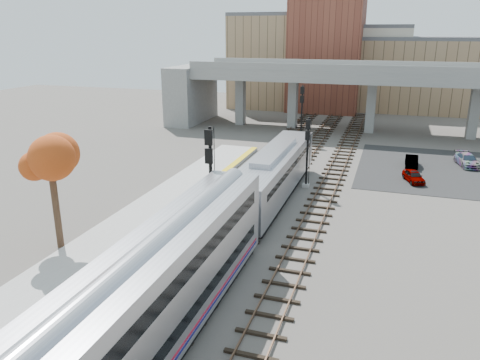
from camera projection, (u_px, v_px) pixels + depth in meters
The scene contains 16 objects.
ground at pixel (197, 277), 27.12m from camera, with size 160.00×160.00×0.00m, color #47423D.
platform at pixel (90, 256), 29.21m from camera, with size 4.50×60.00×0.35m, color #9E9E99.
yellow_strip at pixel (116, 258), 28.59m from camera, with size 0.70×60.00×0.01m, color yellow.
tracks at pixel (268, 205), 38.13m from camera, with size 10.70×95.00×0.25m.
overpass at pixel (357, 90), 64.61m from camera, with size 54.00×12.00×9.50m.
buildings_far at pixel (347, 64), 84.59m from camera, with size 43.00×21.00×20.60m.
parking_lot at pixel (428, 169), 48.31m from camera, with size 14.00×18.00×0.04m, color black.
locomotive at pixel (274, 173), 39.02m from camera, with size 3.02×19.05×4.10m.
coach at pixel (135, 319), 18.40m from camera, with size 3.03×25.00×5.00m.
signal_mast_near at pixel (210, 183), 30.84m from camera, with size 0.60×0.64×7.82m.
signal_mast_mid at pixel (307, 155), 41.72m from camera, with size 0.60×0.64×6.40m.
signal_mast_far at pixel (302, 114), 59.57m from camera, with size 0.60×0.64×7.09m.
tree at pixel (50, 162), 29.16m from camera, with size 3.60×3.60×7.87m.
car_a at pixel (414, 176), 43.84m from camera, with size 1.30×3.24×1.10m, color #99999E.
car_b at pixel (412, 161), 48.72m from camera, with size 1.23×3.54×1.16m, color #99999E.
car_c at pixel (467, 160), 49.06m from camera, with size 1.75×4.30×1.25m, color #99999E.
Camera 1 is at (9.86, -22.13, 13.64)m, focal length 35.00 mm.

